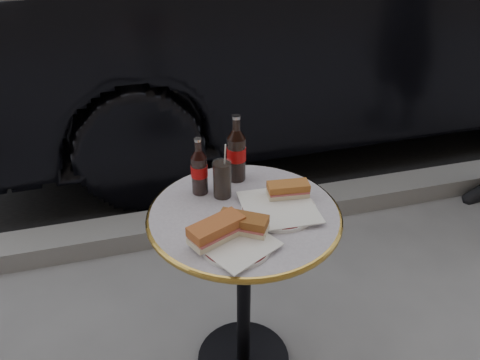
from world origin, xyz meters
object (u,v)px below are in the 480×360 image
object	(u,v)px
cola_bottle_left	(199,166)
parked_car	(326,24)
cola_glass	(222,179)
cola_bottle_right	(236,148)
plate_right	(279,209)
plate_left	(236,245)
bistro_table	(244,295)

from	to	relation	value
cola_bottle_left	parked_car	size ratio (longest dim) A/B	0.04
cola_glass	cola_bottle_right	bearing A→B (deg)	51.90
cola_bottle_left	cola_glass	distance (m)	0.09
plate_right	parked_car	world-z (taller)	parked_car
plate_left	cola_bottle_right	bearing A→B (deg)	74.81
plate_left	plate_right	xyz separation A→B (m)	(0.18, 0.14, 0.00)
bistro_table	cola_bottle_right	world-z (taller)	cola_bottle_right
plate_left	plate_right	bearing A→B (deg)	37.63
cola_bottle_right	parked_car	bearing A→B (deg)	57.37
plate_right	cola_bottle_right	world-z (taller)	cola_bottle_right
cola_bottle_right	bistro_table	bearing A→B (deg)	-98.24
bistro_table	cola_glass	world-z (taller)	cola_glass
plate_right	parked_car	size ratio (longest dim) A/B	0.05
bistro_table	plate_right	world-z (taller)	plate_right
bistro_table	plate_right	distance (m)	0.39
cola_bottle_right	plate_right	bearing A→B (deg)	-71.14
bistro_table	plate_left	world-z (taller)	plate_left
plate_left	cola_glass	bearing A→B (deg)	84.74
cola_glass	parked_car	xyz separation A→B (m)	(1.23, 1.91, 0.00)
bistro_table	plate_right	size ratio (longest dim) A/B	3.06
parked_car	bistro_table	bearing A→B (deg)	148.37
bistro_table	cola_glass	distance (m)	0.45
plate_left	cola_bottle_right	size ratio (longest dim) A/B	0.84
plate_left	cola_bottle_left	world-z (taller)	cola_bottle_left
cola_bottle_right	parked_car	distance (m)	2.15
cola_bottle_left	bistro_table	bearing A→B (deg)	-53.13
cola_glass	plate_right	bearing A→B (deg)	-41.32
bistro_table	cola_bottle_left	world-z (taller)	cola_bottle_left
cola_bottle_right	cola_glass	xyz separation A→B (m)	(-0.07, -0.09, -0.06)
cola_bottle_right	parked_car	xyz separation A→B (m)	(1.16, 1.81, -0.06)
cola_glass	parked_car	distance (m)	2.27
plate_left	parked_car	bearing A→B (deg)	59.95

